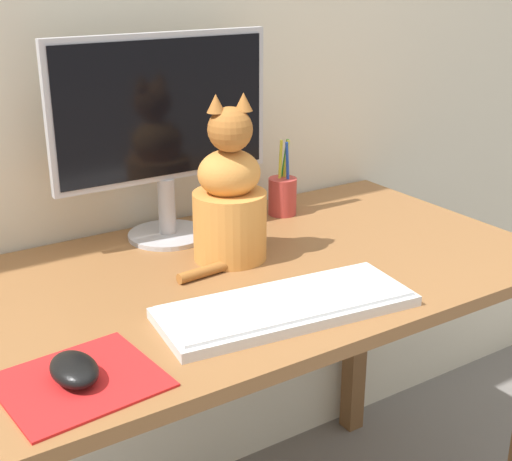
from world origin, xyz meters
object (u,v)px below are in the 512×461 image
at_px(computer_mouse_left, 74,369).
at_px(pen_cup, 283,194).
at_px(keyboard, 287,306).
at_px(monitor, 163,124).
at_px(cat, 230,200).

xyz_separation_m(computer_mouse_left, pen_cup, (0.65, 0.43, 0.03)).
relative_size(computer_mouse_left, pen_cup, 0.55).
bearing_deg(pen_cup, keyboard, -124.14).
xyz_separation_m(monitor, pen_cup, (0.29, -0.01, -0.20)).
distance_m(monitor, cat, 0.22).
bearing_deg(monitor, cat, -73.03).
height_order(computer_mouse_left, pen_cup, pen_cup).
distance_m(cat, pen_cup, 0.30).
bearing_deg(computer_mouse_left, cat, 32.82).
bearing_deg(keyboard, monitor, 98.42).
bearing_deg(computer_mouse_left, keyboard, 2.29).
xyz_separation_m(monitor, computer_mouse_left, (-0.36, -0.44, -0.22)).
height_order(keyboard, cat, cat).
distance_m(monitor, keyboard, 0.48).
height_order(cat, pen_cup, cat).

